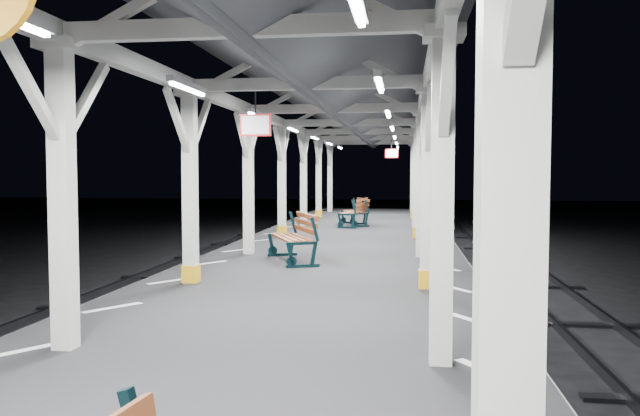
# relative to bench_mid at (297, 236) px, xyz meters

# --- Properties ---
(ground) EXTENTS (120.00, 120.00, 0.00)m
(ground) POSITION_rel_bench_mid_xyz_m (0.67, -4.94, -1.55)
(ground) COLOR black
(ground) RESTS_ON ground
(platform) EXTENTS (6.00, 50.00, 1.00)m
(platform) POSITION_rel_bench_mid_xyz_m (0.67, -4.94, -1.05)
(platform) COLOR black
(platform) RESTS_ON ground
(hazard_stripes_left) EXTENTS (1.00, 48.00, 0.01)m
(hazard_stripes_left) POSITION_rel_bench_mid_xyz_m (-1.78, -4.94, -0.55)
(hazard_stripes_left) COLOR silver
(hazard_stripes_left) RESTS_ON platform
(hazard_stripes_right) EXTENTS (1.00, 48.00, 0.01)m
(hazard_stripes_right) POSITION_rel_bench_mid_xyz_m (3.12, -4.94, -0.55)
(hazard_stripes_right) COLOR silver
(hazard_stripes_right) RESTS_ON platform
(canopy) EXTENTS (5.40, 49.00, 4.65)m
(canopy) POSITION_rel_bench_mid_xyz_m (0.67, -4.95, 3.01)
(canopy) COLOR silver
(canopy) RESTS_ON platform
(bench_mid) EXTENTS (1.41, 2.02, 1.03)m
(bench_mid) POSITION_rel_bench_mid_xyz_m (0.00, 0.00, 0.00)
(bench_mid) COLOR black
(bench_mid) RESTS_ON platform
(bench_far) EXTENTS (0.96, 1.94, 1.01)m
(bench_far) POSITION_rel_bench_mid_xyz_m (0.58, 8.94, -0.01)
(bench_far) COLOR black
(bench_far) RESTS_ON platform
(bench_extra) EXTENTS (1.20, 1.92, 0.98)m
(bench_extra) POSITION_rel_bench_mid_xyz_m (0.58, 9.59, -0.03)
(bench_extra) COLOR black
(bench_extra) RESTS_ON platform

